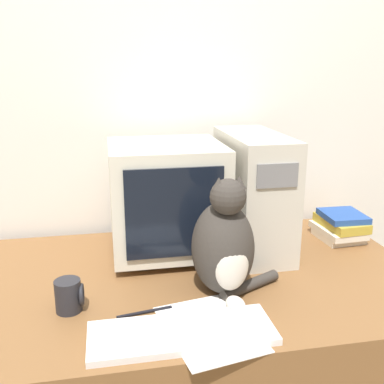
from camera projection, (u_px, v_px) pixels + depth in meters
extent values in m
cube|color=silver|center=(164.00, 107.00, 1.78)|extent=(7.00, 0.05, 2.50)
cube|color=brown|center=(187.00, 376.00, 1.55)|extent=(1.52, 0.87, 0.76)
cube|color=beige|center=(167.00, 248.00, 1.62)|extent=(0.27, 0.23, 0.02)
cube|color=beige|center=(166.00, 196.00, 1.57)|extent=(0.38, 0.38, 0.37)
cube|color=black|center=(175.00, 213.00, 1.39)|extent=(0.31, 0.01, 0.29)
cube|color=beige|center=(253.00, 192.00, 1.61)|extent=(0.19, 0.44, 0.42)
cube|color=slate|center=(278.00, 176.00, 1.37)|extent=(0.13, 0.01, 0.08)
cube|color=silver|center=(182.00, 333.00, 1.12)|extent=(0.46, 0.17, 0.02)
cube|color=silver|center=(182.00, 329.00, 1.11)|extent=(0.42, 0.13, 0.00)
ellipsoid|color=#38332D|center=(223.00, 248.00, 1.31)|extent=(0.20, 0.22, 0.28)
ellipsoid|color=beige|center=(231.00, 265.00, 1.24)|extent=(0.10, 0.06, 0.15)
sphere|color=#38332D|center=(228.00, 197.00, 1.23)|extent=(0.11, 0.11, 0.10)
cone|color=#38332D|center=(219.00, 184.00, 1.21)|extent=(0.04, 0.04, 0.04)
cone|color=#38332D|center=(239.00, 182.00, 1.23)|extent=(0.04, 0.04, 0.04)
ellipsoid|color=beige|center=(236.00, 304.00, 1.23)|extent=(0.06, 0.08, 0.04)
cylinder|color=#38332D|center=(250.00, 285.00, 1.34)|extent=(0.21, 0.13, 0.03)
cube|color=beige|center=(338.00, 236.00, 1.74)|extent=(0.16, 0.17, 0.02)
cube|color=beige|center=(338.00, 230.00, 1.74)|extent=(0.15, 0.21, 0.02)
cube|color=gold|center=(341.00, 223.00, 1.73)|extent=(0.15, 0.21, 0.03)
cube|color=#234793|center=(343.00, 216.00, 1.72)|extent=(0.15, 0.17, 0.02)
cylinder|color=black|center=(145.00, 312.00, 1.22)|extent=(0.15, 0.04, 0.01)
cube|color=white|center=(210.00, 328.00, 1.15)|extent=(0.26, 0.33, 0.00)
cylinder|color=#232328|center=(68.00, 296.00, 1.22)|extent=(0.07, 0.07, 0.09)
torus|color=#232328|center=(82.00, 295.00, 1.23)|extent=(0.01, 0.06, 0.06)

